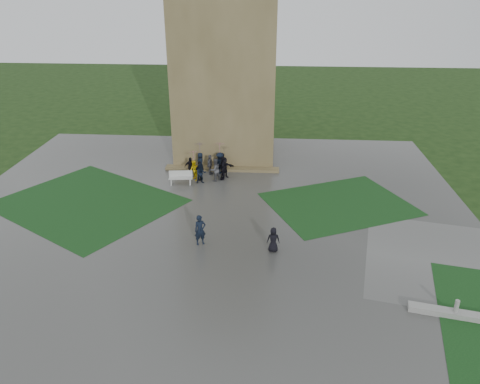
# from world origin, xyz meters

# --- Properties ---
(ground) EXTENTS (120.00, 120.00, 0.00)m
(ground) POSITION_xyz_m (0.00, 0.00, 0.00)
(ground) COLOR black
(plaza) EXTENTS (34.00, 34.00, 0.02)m
(plaza) POSITION_xyz_m (0.00, 2.00, 0.01)
(plaza) COLOR #3A3A37
(plaza) RESTS_ON ground
(lawn_inset_left) EXTENTS (14.10, 13.46, 0.01)m
(lawn_inset_left) POSITION_xyz_m (-8.50, 4.00, 0.03)
(lawn_inset_left) COLOR #123314
(lawn_inset_left) RESTS_ON plaza
(lawn_inset_right) EXTENTS (11.12, 10.15, 0.01)m
(lawn_inset_right) POSITION_xyz_m (8.50, 5.00, 0.03)
(lawn_inset_right) COLOR #123314
(lawn_inset_right) RESTS_ON plaza
(tower) EXTENTS (8.00, 8.00, 18.00)m
(tower) POSITION_xyz_m (0.00, 15.00, 9.00)
(tower) COLOR brown
(tower) RESTS_ON ground
(tower_plinth) EXTENTS (9.00, 0.80, 0.22)m
(tower_plinth) POSITION_xyz_m (0.00, 10.60, 0.13)
(tower_plinth) COLOR brown
(tower_plinth) RESTS_ON plaza
(bench) EXTENTS (1.77, 0.74, 1.00)m
(bench) POSITION_xyz_m (-2.76, 7.63, 0.53)
(bench) COLOR #B3B3AE
(bench) RESTS_ON plaza
(visitor_cluster) EXTENTS (3.89, 3.70, 2.50)m
(visitor_cluster) POSITION_xyz_m (-0.63, 9.28, 1.09)
(visitor_cluster) COLOR black
(visitor_cluster) RESTS_ON plaza
(pedestrian_mid) EXTENTS (0.78, 0.68, 1.80)m
(pedestrian_mid) POSITION_xyz_m (-0.05, -0.82, 0.92)
(pedestrian_mid) COLOR black
(pedestrian_mid) RESTS_ON plaza
(pedestrian_near) EXTENTS (0.73, 0.51, 1.45)m
(pedestrian_near) POSITION_xyz_m (4.09, -1.30, 0.75)
(pedestrian_near) COLOR black
(pedestrian_near) RESTS_ON plaza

